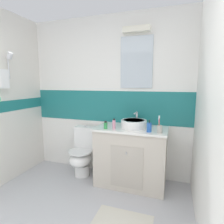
{
  "coord_description": "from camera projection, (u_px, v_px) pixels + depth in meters",
  "views": [
    {
      "loc": [
        1.02,
        -0.4,
        1.47
      ],
      "look_at": [
        0.27,
        1.81,
        1.11
      ],
      "focal_mm": 29.89,
      "sensor_mm": 36.0,
      "label": 1
    }
  ],
  "objects": [
    {
      "name": "lotion_bottle_short",
      "position": [
        106.0,
        125.0,
        2.56
      ],
      "size": [
        0.05,
        0.05,
        0.11
      ],
      "color": "green",
      "rests_on": "vanity_cabinet"
    },
    {
      "name": "deodorant_spray_can",
      "position": [
        114.0,
        124.0,
        2.54
      ],
      "size": [
        0.04,
        0.04,
        0.15
      ],
      "color": "pink",
      "rests_on": "vanity_cabinet"
    },
    {
      "name": "toothbrush_cup",
      "position": [
        159.0,
        128.0,
        2.34
      ],
      "size": [
        0.07,
        0.07,
        0.23
      ],
      "color": "#B2ADA3",
      "rests_on": "vanity_cabinet"
    },
    {
      "name": "wall_back_tiled",
      "position": [
        109.0,
        96.0,
        3.02
      ],
      "size": [
        3.2,
        0.2,
        2.5
      ],
      "color": "white",
      "rests_on": "ground_plane"
    },
    {
      "name": "wall_right_plain",
      "position": [
        219.0,
        113.0,
        1.43
      ],
      "size": [
        0.1,
        3.48,
        2.5
      ],
      "primitive_type": "cube",
      "color": "white",
      "rests_on": "ground_plane"
    },
    {
      "name": "toilet",
      "position": [
        83.0,
        153.0,
        3.0
      ],
      "size": [
        0.37,
        0.5,
        0.78
      ],
      "color": "white",
      "rests_on": "ground_plane"
    },
    {
      "name": "bath_mat",
      "position": [
        122.0,
        222.0,
        1.99
      ],
      "size": [
        0.63,
        0.38,
        0.01
      ],
      "primitive_type": "cube",
      "color": "beige",
      "rests_on": "ground_plane"
    },
    {
      "name": "sink_basin",
      "position": [
        134.0,
        123.0,
        2.63
      ],
      "size": [
        0.36,
        0.4,
        0.2
      ],
      "color": "white",
      "rests_on": "vanity_cabinet"
    },
    {
      "name": "soap_dispenser",
      "position": [
        149.0,
        127.0,
        2.39
      ],
      "size": [
        0.06,
        0.06,
        0.16
      ],
      "color": "#2659B2",
      "rests_on": "vanity_cabinet"
    },
    {
      "name": "ground_plane",
      "position": [
        71.0,
        220.0,
        2.05
      ],
      "size": [
        3.2,
        3.48,
        0.04
      ],
      "primitive_type": "cube",
      "color": "#B2B2B7"
    },
    {
      "name": "vanity_cabinet",
      "position": [
        131.0,
        156.0,
        2.71
      ],
      "size": [
        1.0,
        0.56,
        0.85
      ],
      "color": "beige",
      "rests_on": "ground_plane"
    }
  ]
}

